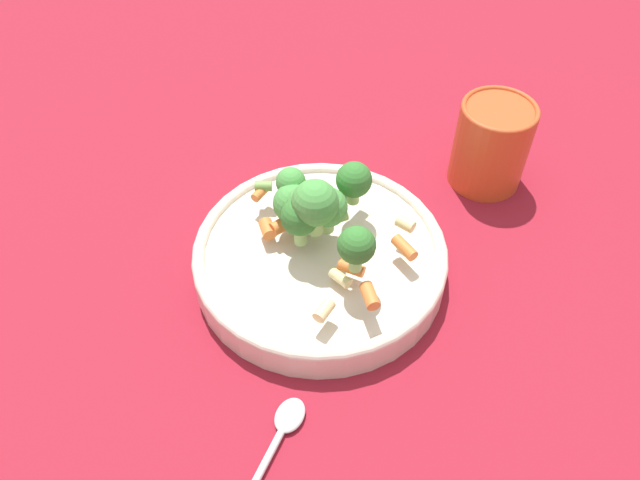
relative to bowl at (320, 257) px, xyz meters
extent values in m
plane|color=maroon|center=(0.00, 0.00, -0.02)|extent=(3.00, 3.00, 0.00)
cylinder|color=beige|center=(0.00, 0.00, 0.00)|extent=(0.27, 0.27, 0.03)
torus|color=beige|center=(0.00, 0.00, 0.01)|extent=(0.27, 0.27, 0.01)
cylinder|color=#8CB766|center=(0.04, -0.01, 0.03)|extent=(0.01, 0.01, 0.02)
sphere|color=#479342|center=(0.04, -0.01, 0.05)|extent=(0.04, 0.04, 0.04)
cylinder|color=#8CB766|center=(0.02, 0.01, 0.04)|extent=(0.01, 0.01, 0.02)
sphere|color=#33722D|center=(0.02, 0.01, 0.06)|extent=(0.04, 0.04, 0.04)
cylinder|color=#8CB766|center=(0.01, 0.00, 0.05)|extent=(0.02, 0.02, 0.02)
sphere|color=#479342|center=(0.01, 0.00, 0.08)|extent=(0.05, 0.05, 0.05)
cylinder|color=#8CB766|center=(0.02, -0.01, 0.04)|extent=(0.02, 0.02, 0.02)
sphere|color=#479342|center=(0.02, -0.01, 0.06)|extent=(0.04, 0.04, 0.04)
cylinder|color=#8CB766|center=(0.05, -0.03, 0.04)|extent=(0.01, 0.01, 0.01)
sphere|color=#479342|center=(0.05, -0.03, 0.06)|extent=(0.03, 0.03, 0.03)
cylinder|color=#8CB766|center=(0.00, -0.02, 0.03)|extent=(0.01, 0.01, 0.02)
sphere|color=#479342|center=(0.00, -0.02, 0.06)|extent=(0.04, 0.04, 0.04)
cylinder|color=#8CB766|center=(-0.05, 0.03, 0.05)|extent=(0.01, 0.01, 0.02)
sphere|color=#33722D|center=(-0.05, 0.03, 0.07)|extent=(0.04, 0.04, 0.04)
cylinder|color=#8CB766|center=(-0.01, -0.06, 0.04)|extent=(0.01, 0.01, 0.02)
sphere|color=#33722D|center=(-0.01, -0.06, 0.07)|extent=(0.04, 0.04, 0.04)
cylinder|color=#8CB766|center=(0.01, -0.02, 0.03)|extent=(0.01, 0.01, 0.01)
sphere|color=#479342|center=(0.01, -0.02, 0.05)|extent=(0.03, 0.03, 0.03)
cylinder|color=orange|center=(-0.08, 0.06, 0.04)|extent=(0.03, 0.03, 0.01)
cylinder|color=orange|center=(0.08, -0.03, 0.04)|extent=(0.01, 0.03, 0.01)
cylinder|color=orange|center=(0.04, 0.00, 0.03)|extent=(0.03, 0.03, 0.01)
cylinder|color=beige|center=(0.04, -0.03, 0.04)|extent=(0.03, 0.03, 0.01)
cylinder|color=beige|center=(-0.04, 0.04, 0.02)|extent=(0.03, 0.02, 0.01)
cylinder|color=#729E4C|center=(-0.01, -0.03, 0.04)|extent=(0.02, 0.02, 0.01)
cylinder|color=orange|center=(-0.04, 0.02, 0.03)|extent=(0.03, 0.01, 0.01)
cylinder|color=orange|center=(-0.09, -0.02, 0.04)|extent=(0.03, 0.03, 0.01)
cylinder|color=beige|center=(0.05, -0.04, 0.04)|extent=(0.02, 0.02, 0.01)
cylinder|color=#729E4C|center=(0.08, -0.04, 0.04)|extent=(0.02, 0.02, 0.01)
cylinder|color=orange|center=(0.06, 0.01, 0.03)|extent=(0.02, 0.03, 0.01)
cylinder|color=beige|center=(-0.08, -0.04, 0.04)|extent=(0.02, 0.02, 0.01)
cylinder|color=beige|center=(-0.04, 0.08, 0.03)|extent=(0.02, 0.02, 0.01)
cylinder|color=#729E4C|center=(-0.01, -0.07, 0.04)|extent=(0.02, 0.03, 0.01)
cylinder|color=#CC4C23|center=(-0.13, -0.22, 0.03)|extent=(0.09, 0.09, 0.11)
torus|color=#CC4C23|center=(-0.13, -0.22, 0.08)|extent=(0.09, 0.09, 0.01)
ellipsoid|color=silver|center=(-0.04, 0.17, -0.02)|extent=(0.03, 0.04, 0.01)
camera|label=1|loc=(-0.17, 0.39, 0.51)|focal=35.00mm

